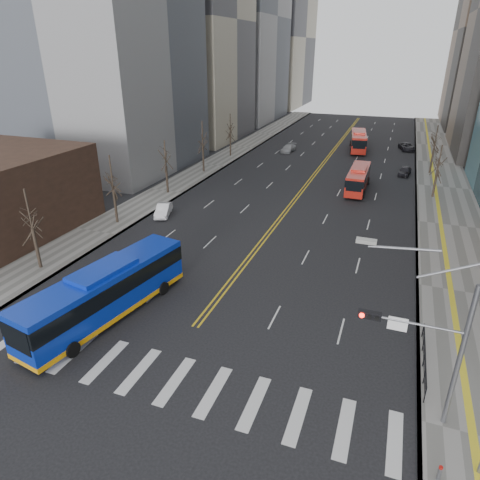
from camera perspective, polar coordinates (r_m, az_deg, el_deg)
name	(u,v)px	position (r m, az deg, el deg)	size (l,w,h in m)	color
ground	(157,376)	(26.19, -11.03, -17.34)	(220.00, 220.00, 0.00)	black
sidewalk_right	(443,187)	(63.95, 25.44, 6.37)	(7.00, 130.00, 0.15)	slate
sidewalk_left	(211,165)	(69.39, -3.83, 9.93)	(5.00, 130.00, 0.15)	slate
crosswalk	(157,376)	(26.19, -11.03, -17.33)	(26.70, 4.00, 0.01)	silver
centerline	(326,160)	(74.18, 11.37, 10.40)	(0.55, 100.00, 0.01)	gold
office_towers	(352,5)	(85.77, 14.71, 28.09)	(83.00, 134.00, 58.00)	gray
signal_mast	(429,338)	(22.22, 23.93, -11.90)	(5.37, 0.37, 9.39)	slate
pedestrian_railing	(424,357)	(27.84, 23.38, -14.12)	(0.06, 6.06, 1.02)	black
bollards	(474,458)	(23.73, 28.71, -24.12)	(2.87, 3.17, 0.78)	slate
street_trees	(244,154)	(55.44, 0.56, 11.42)	(35.20, 47.20, 7.60)	#2C221B
blue_bus	(106,291)	(30.83, -17.46, -6.51)	(5.13, 13.50, 3.82)	#0B2AB0
red_bus_near	(358,177)	(58.47, 15.50, 8.06)	(2.51, 9.71, 3.12)	#A61B11
red_bus_far	(358,140)	(82.70, 15.52, 12.78)	(3.89, 11.12, 3.46)	#A61B11
car_white	(163,210)	(48.58, -10.17, 3.97)	(1.39, 3.99, 1.31)	white
car_dark_mid	(405,171)	(68.14, 21.13, 8.59)	(1.51, 3.76, 1.28)	black
car_silver	(288,148)	(79.17, 6.48, 12.06)	(1.83, 4.49, 1.30)	#9D9EA3
car_dark_far	(407,147)	(85.67, 21.34, 11.51)	(2.14, 4.64, 1.29)	black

